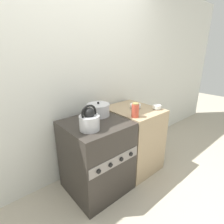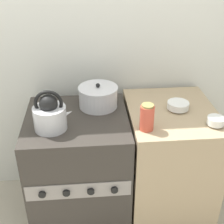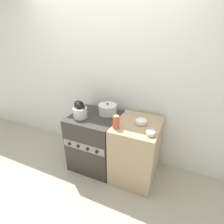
% 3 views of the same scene
% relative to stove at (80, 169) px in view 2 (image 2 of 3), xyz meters
% --- Properties ---
extents(wall_back, '(7.00, 0.06, 2.50)m').
position_rel_stove_xyz_m(wall_back, '(-0.00, 0.44, 0.83)').
color(wall_back, silver).
rests_on(wall_back, ground_plane).
extents(stove, '(0.66, 0.66, 0.84)m').
position_rel_stove_xyz_m(stove, '(0.00, 0.00, 0.00)').
color(stove, '#332D28').
rests_on(stove, ground_plane).
extents(counter, '(0.58, 0.69, 0.85)m').
position_rel_stove_xyz_m(counter, '(0.63, 0.03, 0.00)').
color(counter, tan).
rests_on(counter, ground_plane).
extents(kettle, '(0.24, 0.19, 0.25)m').
position_rel_stove_xyz_m(kettle, '(-0.15, -0.11, 0.52)').
color(kettle, silver).
rests_on(kettle, stove).
extents(cooking_pot, '(0.26, 0.26, 0.17)m').
position_rel_stove_xyz_m(cooking_pot, '(0.15, 0.14, 0.49)').
color(cooking_pot, silver).
rests_on(cooking_pot, stove).
extents(enamel_bowl, '(0.14, 0.14, 0.05)m').
position_rel_stove_xyz_m(enamel_bowl, '(0.67, 0.03, 0.46)').
color(enamel_bowl, white).
rests_on(enamel_bowl, counter).
extents(small_ceramic_bowl, '(0.10, 0.10, 0.05)m').
position_rel_stove_xyz_m(small_ceramic_bowl, '(0.84, -0.18, 0.46)').
color(small_ceramic_bowl, white).
rests_on(small_ceramic_bowl, counter).
extents(storage_jar, '(0.08, 0.08, 0.16)m').
position_rel_stove_xyz_m(storage_jar, '(0.42, -0.19, 0.51)').
color(storage_jar, '#CC4C38').
rests_on(storage_jar, counter).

